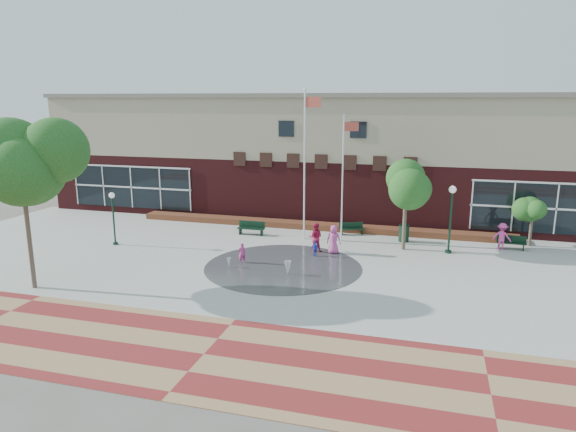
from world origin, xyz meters
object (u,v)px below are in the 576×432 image
(flagpole_right, at_px, (343,172))
(bench_left, at_px, (251,231))
(child_splash, at_px, (242,253))
(flagpole_left, at_px, (305,157))
(trash_can, at_px, (404,233))
(tree_big_left, at_px, (22,173))

(flagpole_right, xyz_separation_m, bench_left, (-6.06, -0.06, -4.13))
(flagpole_right, bearing_deg, child_splash, -130.38)
(flagpole_left, xyz_separation_m, flagpole_right, (2.40, 0.10, -0.84))
(child_splash, bearing_deg, trash_can, -174.68)
(flagpole_left, bearing_deg, flagpole_right, 8.87)
(flagpole_right, bearing_deg, tree_big_left, -139.06)
(child_splash, bearing_deg, tree_big_left, 3.30)
(flagpole_right, bearing_deg, trash_can, 11.68)
(flagpole_left, relative_size, flagpole_right, 1.19)
(flagpole_right, relative_size, tree_big_left, 1.02)
(bench_left, xyz_separation_m, child_splash, (1.53, -5.78, 0.28))
(flagpole_left, height_order, bench_left, flagpole_left)
(flagpole_left, distance_m, tree_big_left, 15.82)
(bench_left, distance_m, tree_big_left, 14.71)
(tree_big_left, bearing_deg, trash_can, 38.33)
(flagpole_right, height_order, tree_big_left, flagpole_right)
(trash_can, bearing_deg, bench_left, -174.07)
(bench_left, bearing_deg, flagpole_right, 0.44)
(trash_can, bearing_deg, flagpole_left, -170.23)
(bench_left, distance_m, trash_can, 9.89)
(tree_big_left, bearing_deg, flagpole_left, 49.24)
(flagpole_left, relative_size, tree_big_left, 1.22)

